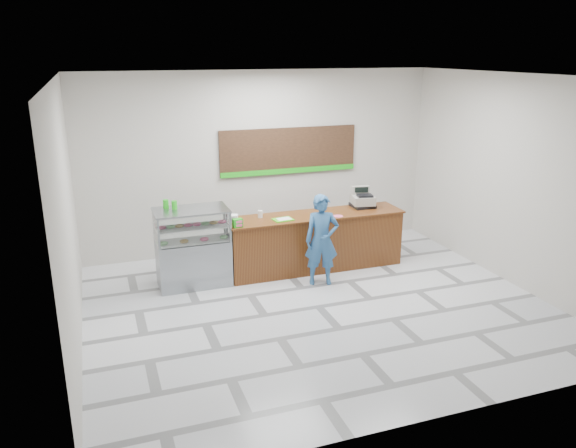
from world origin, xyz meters
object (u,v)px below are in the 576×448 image
object	(u,v)px
sales_counter	(315,241)
display_case	(193,247)
serving_tray	(283,219)
cash_register	(362,200)
customer	(322,240)

from	to	relation	value
sales_counter	display_case	distance (m)	2.23
sales_counter	serving_tray	bearing A→B (deg)	-168.17
cash_register	customer	size ratio (longest dim) A/B	0.31
sales_counter	customer	world-z (taller)	customer
cash_register	customer	bearing A→B (deg)	-132.84
display_case	customer	size ratio (longest dim) A/B	0.85
sales_counter	display_case	world-z (taller)	display_case
serving_tray	sales_counter	bearing A→B (deg)	5.08
display_case	cash_register	distance (m)	3.29
display_case	cash_register	world-z (taller)	cash_register
cash_register	sales_counter	bearing A→B (deg)	-159.17
sales_counter	customer	bearing A→B (deg)	-102.58
customer	cash_register	bearing A→B (deg)	50.80
cash_register	customer	distance (m)	1.50
cash_register	serving_tray	distance (m)	1.71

